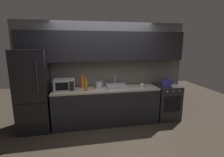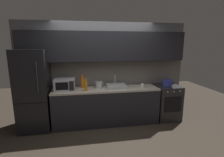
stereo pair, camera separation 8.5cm
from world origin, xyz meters
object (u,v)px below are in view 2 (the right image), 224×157
kettle (99,85)px  wine_bottle_amber (86,85)px  mug_white (142,86)px  wine_bottle_orange (83,82)px  cooking_pot (167,83)px  refrigerator (34,90)px  oven_range (167,102)px  microwave (65,84)px

kettle → wine_bottle_amber: (-0.32, -0.21, 0.05)m
wine_bottle_amber → mug_white: (1.38, 0.07, -0.08)m
wine_bottle_orange → cooking_pot: size_ratio=1.41×
refrigerator → kettle: size_ratio=9.28×
oven_range → mug_white: size_ratio=9.34×
refrigerator → microwave: (0.68, 0.02, 0.11)m
wine_bottle_orange → cooking_pot: (2.16, -0.14, -0.07)m
mug_white → wine_bottle_orange: bearing=171.7°
kettle → mug_white: 1.07m
microwave → wine_bottle_amber: bearing=-18.4°
kettle → wine_bottle_orange: bearing=169.0°
microwave → cooking_pot: bearing=-0.4°
wine_bottle_amber → wine_bottle_orange: bearing=104.5°
microwave → wine_bottle_orange: size_ratio=1.29×
wine_bottle_amber → wine_bottle_orange: (-0.07, 0.29, 0.02)m
wine_bottle_orange → mug_white: 1.48m
oven_range → kettle: kettle is taller
microwave → mug_white: (1.87, -0.09, -0.09)m
kettle → wine_bottle_amber: bearing=-146.9°
microwave → kettle: (0.80, 0.05, -0.05)m
refrigerator → wine_bottle_orange: (1.09, 0.14, 0.12)m
kettle → cooking_pot: 1.77m
microwave → wine_bottle_orange: 0.43m
wine_bottle_orange → mug_white: (1.46, -0.21, -0.10)m
mug_white → cooking_pot: (0.70, 0.07, 0.03)m
mug_white → cooking_pot: 0.71m
oven_range → mug_white: bearing=-174.6°
wine_bottle_amber → wine_bottle_orange: size_ratio=0.89×
refrigerator → cooking_pot: bearing=0.0°
microwave → cooking_pot: microwave is taller
cooking_pot → kettle: bearing=177.8°
wine_bottle_amber → mug_white: 1.39m
kettle → mug_white: size_ratio=2.07×
refrigerator → wine_bottle_amber: (1.16, -0.14, 0.10)m
kettle → wine_bottle_amber: size_ratio=0.63×
mug_white → wine_bottle_amber: bearing=-177.0°
kettle → mug_white: (1.06, -0.14, -0.03)m
oven_range → kettle: (-1.79, 0.07, 0.53)m
oven_range → wine_bottle_amber: size_ratio=2.85×
wine_bottle_orange → refrigerator: bearing=-172.5°
refrigerator → oven_range: (3.27, -0.00, -0.47)m
refrigerator → kettle: refrigerator is taller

